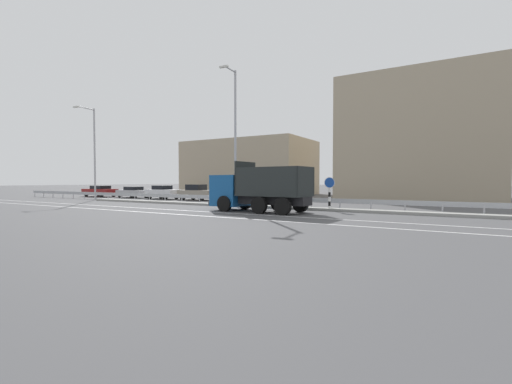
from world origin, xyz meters
TOP-DOWN VIEW (x-y plane):
  - ground_plane at (0.00, 0.00)m, footprint 320.00×320.00m
  - lane_strip_0 at (2.24, -3.34)m, footprint 67.43×0.16m
  - lane_strip_1 at (2.24, -5.56)m, footprint 67.43×0.16m
  - median_island at (0.00, 1.54)m, footprint 37.09×1.10m
  - median_guardrail at (0.00, 2.56)m, footprint 67.43×0.09m
  - dump_truck at (1.37, -1.48)m, footprint 6.94×2.95m
  - median_road_sign at (5.84, 1.54)m, footprint 0.72×0.16m
  - street_lamp_0 at (-19.67, 1.52)m, footprint 0.71×2.28m
  - street_lamp_1 at (-1.69, 1.31)m, footprint 0.71×1.93m
  - parked_car_0 at (-26.11, 6.73)m, footprint 4.85×2.02m
  - parked_car_1 at (-20.21, 7.01)m, footprint 4.31×1.90m
  - parked_car_2 at (-15.01, 6.74)m, footprint 4.10×1.97m
  - parked_car_3 at (-10.30, 6.98)m, footprint 3.95×2.16m
  - background_building_0 at (-14.33, 24.09)m, footprint 18.54×11.24m
  - background_building_1 at (9.36, 23.08)m, footprint 16.10×13.44m

SIDE VIEW (x-z plane):
  - ground_plane at x=0.00m, z-range 0.00..0.00m
  - lane_strip_0 at x=2.24m, z-range 0.00..0.01m
  - lane_strip_1 at x=2.24m, z-range 0.00..0.01m
  - median_island at x=0.00m, z-range 0.00..0.18m
  - median_guardrail at x=0.00m, z-range 0.18..0.96m
  - parked_car_1 at x=-20.21m, z-range 0.03..1.36m
  - parked_car_0 at x=-26.11m, z-range 0.03..1.44m
  - parked_car_2 at x=-15.01m, z-range 0.02..1.52m
  - parked_car_3 at x=-10.30m, z-range -0.02..1.63m
  - median_road_sign at x=5.84m, z-range 0.06..2.32m
  - dump_truck at x=1.37m, z-range -0.41..2.89m
  - background_building_0 at x=-14.33m, z-range 0.00..8.02m
  - street_lamp_0 at x=-19.67m, z-range 0.50..10.10m
  - street_lamp_1 at x=-1.69m, z-range 0.46..11.04m
  - background_building_1 at x=9.36m, z-range 0.00..13.50m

